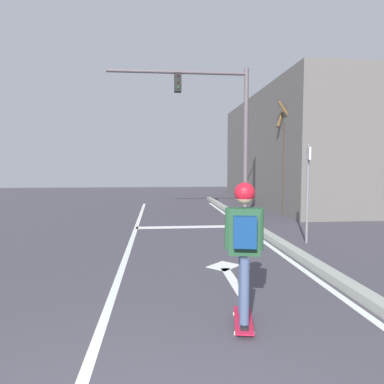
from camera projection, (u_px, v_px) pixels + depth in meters
lane_line_center at (128, 252)px, 7.81m from camera, size 0.12×20.00×0.01m
lane_line_curbside at (273, 248)px, 8.13m from camera, size 0.12×20.00×0.01m
stop_bar at (192, 227)px, 11.00m from camera, size 3.47×0.40×0.01m
lane_arrow_stem at (233, 280)px, 5.87m from camera, size 0.16×1.40×0.01m
lane_arrow_head at (223, 266)px, 6.71m from camera, size 0.71×0.71×0.01m
curb_strip at (284, 245)px, 8.15m from camera, size 0.24×24.00×0.14m
skateboard at (243, 320)px, 4.21m from camera, size 0.36×0.80×0.08m
skater at (244, 234)px, 4.12m from camera, size 0.45×0.61×1.64m
traffic_signal_mast at (215, 114)px, 12.31m from camera, size 4.89×0.34×5.32m
street_sign_post at (308, 179)px, 8.60m from camera, size 0.14×0.44×2.45m
roadside_tree at (287, 163)px, 13.52m from camera, size 0.99×0.99×4.56m
building_block at (349, 150)px, 18.51m from camera, size 10.39×12.67×5.44m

